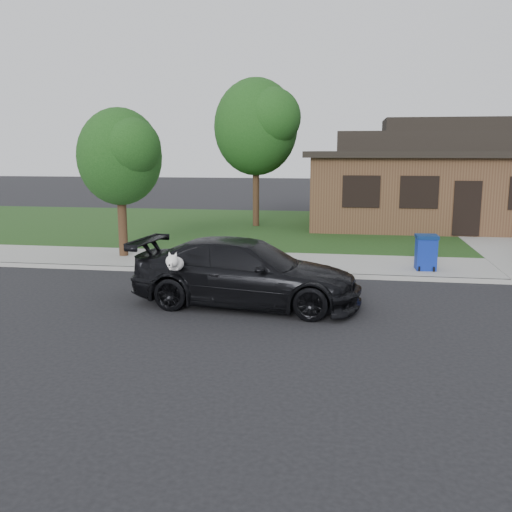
# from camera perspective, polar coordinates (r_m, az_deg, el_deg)

# --- Properties ---
(ground) EXTENTS (120.00, 120.00, 0.00)m
(ground) POSITION_cam_1_polar(r_m,az_deg,el_deg) (12.24, 11.14, -5.86)
(ground) COLOR black
(ground) RESTS_ON ground
(sidewalk) EXTENTS (60.00, 3.00, 0.12)m
(sidewalk) POSITION_cam_1_polar(r_m,az_deg,el_deg) (17.09, 10.64, -0.98)
(sidewalk) COLOR gray
(sidewalk) RESTS_ON ground
(curb) EXTENTS (60.00, 0.12, 0.12)m
(curb) POSITION_cam_1_polar(r_m,az_deg,el_deg) (15.62, 10.76, -2.06)
(curb) COLOR gray
(curb) RESTS_ON ground
(lawn) EXTENTS (60.00, 13.00, 0.13)m
(lawn) POSITION_cam_1_polar(r_m,az_deg,el_deg) (24.98, 10.25, 2.64)
(lawn) COLOR #193814
(lawn) RESTS_ON ground
(sedan) EXTENTS (5.25, 2.59, 1.47)m
(sedan) POSITION_cam_1_polar(r_m,az_deg,el_deg) (12.66, -0.99, -1.67)
(sedan) COLOR black
(sedan) RESTS_ON ground
(recycling_bin) EXTENTS (0.61, 0.64, 0.98)m
(recycling_bin) POSITION_cam_1_polar(r_m,az_deg,el_deg) (16.60, 16.64, 0.38)
(recycling_bin) COLOR navy
(recycling_bin) RESTS_ON sidewalk
(house) EXTENTS (12.60, 8.60, 4.65)m
(house) POSITION_cam_1_polar(r_m,az_deg,el_deg) (27.15, 18.87, 7.26)
(house) COLOR #422B1C
(house) RESTS_ON ground
(tree_0) EXTENTS (3.78, 3.60, 6.34)m
(tree_0) POSITION_cam_1_polar(r_m,az_deg,el_deg) (24.95, 0.33, 12.96)
(tree_0) COLOR #332114
(tree_0) RESTS_ON ground
(tree_2) EXTENTS (2.73, 2.60, 4.59)m
(tree_2) POSITION_cam_1_polar(r_m,az_deg,el_deg) (18.22, -13.24, 9.79)
(tree_2) COLOR #332114
(tree_2) RESTS_ON ground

